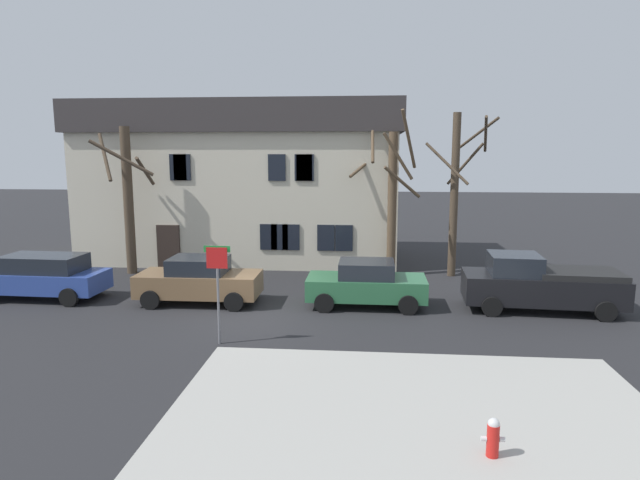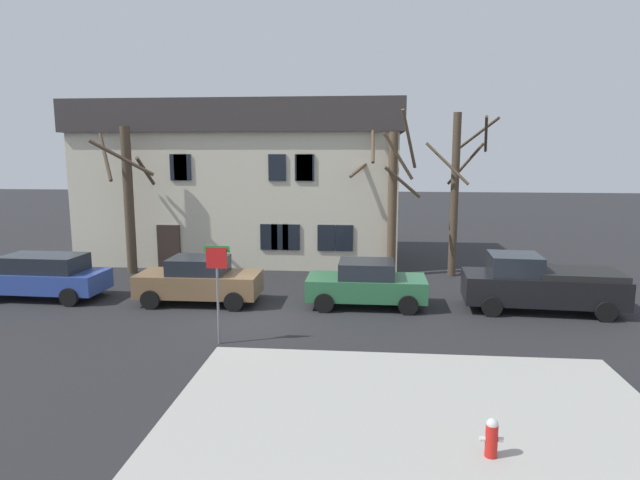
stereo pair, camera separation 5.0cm
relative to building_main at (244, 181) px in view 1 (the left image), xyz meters
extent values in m
plane|color=#262628|center=(2.60, -10.64, -4.03)|extent=(120.00, 120.00, 0.00)
cube|color=#A8A59E|center=(7.48, -17.61, -3.97)|extent=(10.32, 7.98, 0.12)
cube|color=beige|center=(0.00, 0.00, -0.83)|extent=(15.57, 6.28, 6.40)
cube|color=#383333|center=(0.00, 0.00, 3.13)|extent=(16.07, 6.78, 1.52)
cube|color=#2D231E|center=(-2.94, -3.18, -2.98)|extent=(1.10, 0.12, 2.10)
cube|color=black|center=(1.86, -3.17, -2.43)|extent=(0.80, 0.08, 1.20)
cube|color=black|center=(2.37, -3.17, -2.43)|extent=(0.80, 0.08, 1.20)
cube|color=black|center=(2.91, -3.17, -2.43)|extent=(0.80, 0.08, 1.20)
cube|color=black|center=(4.53, -3.17, -2.43)|extent=(0.80, 0.08, 1.20)
cube|color=black|center=(5.36, -3.17, -2.43)|extent=(0.80, 0.08, 1.20)
cube|color=black|center=(-2.32, -3.17, 0.77)|extent=(0.80, 0.08, 1.20)
cube|color=black|center=(-2.14, -3.17, 0.77)|extent=(0.80, 0.08, 1.20)
cube|color=black|center=(2.29, -3.17, 0.77)|extent=(0.80, 0.08, 1.20)
cube|color=black|center=(3.51, -3.17, 0.77)|extent=(0.80, 0.08, 1.20)
cube|color=black|center=(3.58, -3.17, 0.77)|extent=(0.80, 0.08, 1.20)
cylinder|color=#4C3D2D|center=(-4.32, -4.23, -0.72)|extent=(0.44, 0.44, 6.62)
cylinder|color=#4C3D2D|center=(-3.96, -5.43, 1.22)|extent=(2.51, 0.89, 1.57)
cylinder|color=#4C3D2D|center=(-3.47, -4.23, 0.62)|extent=(0.15, 1.79, 1.33)
cylinder|color=#4C3D2D|center=(-5.02, -4.76, 1.27)|extent=(1.27, 1.59, 2.11)
cylinder|color=brown|center=(7.49, -3.74, -0.84)|extent=(0.40, 0.40, 6.36)
cylinder|color=brown|center=(7.68, -4.35, 1.29)|extent=(1.38, 0.54, 2.00)
cylinder|color=brown|center=(6.55, -2.83, 1.14)|extent=(1.97, 2.03, 1.61)
cylinder|color=brown|center=(8.13, -4.06, 2.00)|extent=(0.83, 1.44, 2.47)
cylinder|color=brown|center=(6.60, -3.75, 1.95)|extent=(0.17, 1.89, 1.93)
cylinder|color=brown|center=(7.87, -4.50, 0.21)|extent=(1.66, 0.91, 1.40)
cylinder|color=#4C3D2D|center=(10.21, -3.46, -0.43)|extent=(0.35, 0.35, 7.18)
cylinder|color=#4C3D2D|center=(9.73, -4.29, 0.99)|extent=(1.79, 1.12, 1.78)
cylinder|color=#4C3D2D|center=(11.18, -2.74, 2.22)|extent=(1.57, 2.06, 1.47)
cylinder|color=#4C3D2D|center=(11.39, -3.71, 2.21)|extent=(0.63, 2.44, 1.47)
cylinder|color=#4C3D2D|center=(10.73, -2.81, 0.93)|extent=(1.45, 1.19, 1.89)
cube|color=#2D4799|center=(-5.77, -8.78, -3.34)|extent=(4.72, 1.96, 0.74)
cube|color=#1E232B|center=(-5.68, -8.78, -2.66)|extent=(2.94, 1.69, 0.62)
cylinder|color=black|center=(-7.33, -7.82, -3.69)|extent=(0.69, 0.24, 0.68)
cylinder|color=black|center=(-4.21, -9.74, -3.69)|extent=(0.69, 0.24, 0.68)
cylinder|color=black|center=(-4.16, -7.91, -3.69)|extent=(0.69, 0.24, 0.68)
cube|color=brown|center=(0.33, -8.87, -3.30)|extent=(4.43, 1.88, 0.81)
cube|color=#1E232B|center=(0.33, -8.87, -2.60)|extent=(2.04, 1.64, 0.58)
cylinder|color=black|center=(-1.17, -9.80, -3.69)|extent=(0.68, 0.23, 0.68)
cylinder|color=black|center=(-1.18, -7.96, -3.69)|extent=(0.68, 0.23, 0.68)
cylinder|color=black|center=(1.84, -9.78, -3.69)|extent=(0.68, 0.23, 0.68)
cylinder|color=black|center=(1.82, -7.93, -3.69)|extent=(0.68, 0.23, 0.68)
cube|color=#2D6B42|center=(6.43, -8.72, -3.33)|extent=(4.24, 1.88, 0.75)
cube|color=#1E232B|center=(6.43, -8.72, -2.66)|extent=(1.95, 1.65, 0.58)
cylinder|color=black|center=(4.98, -9.65, -3.69)|extent=(0.68, 0.22, 0.68)
cylinder|color=black|center=(4.99, -7.78, -3.69)|extent=(0.68, 0.22, 0.68)
cylinder|color=black|center=(7.86, -9.66, -3.69)|extent=(0.68, 0.22, 0.68)
cylinder|color=black|center=(7.87, -7.79, -3.69)|extent=(0.68, 0.22, 0.68)
cube|color=black|center=(12.53, -8.72, -3.23)|extent=(5.42, 2.35, 0.96)
cube|color=#1E232B|center=(11.57, -8.66, -2.40)|extent=(1.81, 1.87, 0.70)
cube|color=black|center=(13.69, -8.80, -2.65)|extent=(2.88, 2.10, 0.20)
cylinder|color=black|center=(10.66, -9.60, -3.69)|extent=(0.69, 0.26, 0.68)
cylinder|color=black|center=(10.80, -7.61, -3.69)|extent=(0.69, 0.26, 0.68)
cylinder|color=black|center=(14.26, -9.84, -3.69)|extent=(0.69, 0.26, 0.68)
cylinder|color=black|center=(14.39, -7.85, -3.69)|extent=(0.69, 0.26, 0.68)
cylinder|color=red|center=(8.74, -18.59, -3.61)|extent=(0.22, 0.22, 0.60)
sphere|color=silver|center=(8.74, -18.59, -3.29)|extent=(0.21, 0.21, 0.21)
cylinder|color=silver|center=(8.58, -18.59, -3.58)|extent=(0.10, 0.09, 0.09)
cylinder|color=silver|center=(8.90, -18.59, -3.58)|extent=(0.10, 0.09, 0.09)
cylinder|color=slate|center=(2.21, -13.03, -2.61)|extent=(0.07, 0.07, 2.84)
cube|color=red|center=(2.21, -13.05, -1.49)|extent=(0.60, 0.03, 0.60)
cube|color=#1E8C38|center=(2.21, -13.01, -1.24)|extent=(0.76, 0.02, 0.18)
camera|label=1|loc=(6.47, -27.82, 1.47)|focal=30.58mm
camera|label=2|loc=(6.52, -27.82, 1.47)|focal=30.58mm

